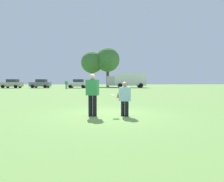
{
  "coord_description": "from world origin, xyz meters",
  "views": [
    {
      "loc": [
        -0.25,
        -8.87,
        1.49
      ],
      "look_at": [
        0.36,
        2.37,
        0.93
      ],
      "focal_mm": 32.43,
      "sensor_mm": 36.0,
      "label": 1
    }
  ],
  "objects_px": {
    "frisbee": "(112,95)",
    "player_defender": "(125,97)",
    "player_thrower": "(92,92)",
    "parked_car_near_left": "(12,84)",
    "parked_car_center": "(78,84)",
    "box_truck": "(127,80)",
    "traffic_cone": "(118,95)",
    "bystander_far_jogger": "(66,84)",
    "parked_car_mid_left": "(41,84)"
  },
  "relations": [
    {
      "from": "frisbee",
      "to": "box_truck",
      "type": "distance_m",
      "value": 36.2
    },
    {
      "from": "frisbee",
      "to": "bystander_far_jogger",
      "type": "distance_m",
      "value": 30.69
    },
    {
      "from": "frisbee",
      "to": "bystander_far_jogger",
      "type": "relative_size",
      "value": 0.17
    },
    {
      "from": "parked_car_near_left",
      "to": "parked_car_mid_left",
      "type": "distance_m",
      "value": 5.73
    },
    {
      "from": "parked_car_center",
      "to": "player_thrower",
      "type": "bearing_deg",
      "value": -82.39
    },
    {
      "from": "parked_car_mid_left",
      "to": "player_thrower",
      "type": "bearing_deg",
      "value": -70.4
    },
    {
      "from": "box_truck",
      "to": "player_defender",
      "type": "bearing_deg",
      "value": -97.51
    },
    {
      "from": "box_truck",
      "to": "bystander_far_jogger",
      "type": "xyz_separation_m",
      "value": [
        -12.28,
        -5.93,
        -0.83
      ]
    },
    {
      "from": "parked_car_near_left",
      "to": "player_defender",
      "type": "bearing_deg",
      "value": -60.52
    },
    {
      "from": "traffic_cone",
      "to": "frisbee",
      "type": "bearing_deg",
      "value": -96.26
    },
    {
      "from": "player_thrower",
      "to": "traffic_cone",
      "type": "distance_m",
      "value": 9.53
    },
    {
      "from": "frisbee",
      "to": "box_truck",
      "type": "relative_size",
      "value": 0.03
    },
    {
      "from": "player_defender",
      "to": "traffic_cone",
      "type": "relative_size",
      "value": 3.03
    },
    {
      "from": "player_defender",
      "to": "parked_car_near_left",
      "type": "bearing_deg",
      "value": 119.48
    },
    {
      "from": "player_thrower",
      "to": "frisbee",
      "type": "xyz_separation_m",
      "value": [
        0.84,
        0.04,
        -0.13
      ]
    },
    {
      "from": "parked_car_center",
      "to": "bystander_far_jogger",
      "type": "bearing_deg",
      "value": -113.75
    },
    {
      "from": "player_thrower",
      "to": "bystander_far_jogger",
      "type": "distance_m",
      "value": 30.55
    },
    {
      "from": "frisbee",
      "to": "parked_car_near_left",
      "type": "bearing_deg",
      "value": 118.91
    },
    {
      "from": "player_defender",
      "to": "box_truck",
      "type": "bearing_deg",
      "value": 82.49
    },
    {
      "from": "parked_car_center",
      "to": "parked_car_near_left",
      "type": "bearing_deg",
      "value": 177.79
    },
    {
      "from": "frisbee",
      "to": "player_thrower",
      "type": "bearing_deg",
      "value": -177.36
    },
    {
      "from": "parked_car_near_left",
      "to": "parked_car_center",
      "type": "bearing_deg",
      "value": -2.21
    },
    {
      "from": "bystander_far_jogger",
      "to": "player_defender",
      "type": "bearing_deg",
      "value": -75.89
    },
    {
      "from": "parked_car_near_left",
      "to": "box_truck",
      "type": "relative_size",
      "value": 0.5
    },
    {
      "from": "player_thrower",
      "to": "parked_car_near_left",
      "type": "relative_size",
      "value": 0.42
    },
    {
      "from": "frisbee",
      "to": "parked_car_mid_left",
      "type": "bearing_deg",
      "value": 110.85
    },
    {
      "from": "player_defender",
      "to": "frisbee",
      "type": "xyz_separation_m",
      "value": [
        -0.52,
        0.12,
        0.07
      ]
    },
    {
      "from": "player_thrower",
      "to": "box_truck",
      "type": "xyz_separation_m",
      "value": [
        6.09,
        35.85,
        0.75
      ]
    },
    {
      "from": "traffic_cone",
      "to": "box_truck",
      "type": "xyz_separation_m",
      "value": [
        4.23,
        26.53,
        1.52
      ]
    },
    {
      "from": "traffic_cone",
      "to": "bystander_far_jogger",
      "type": "distance_m",
      "value": 22.13
    },
    {
      "from": "player_thrower",
      "to": "parked_car_center",
      "type": "distance_m",
      "value": 34.03
    },
    {
      "from": "parked_car_center",
      "to": "bystander_far_jogger",
      "type": "xyz_separation_m",
      "value": [
        -1.68,
        -3.81,
        -0.0
      ]
    },
    {
      "from": "player_thrower",
      "to": "box_truck",
      "type": "bearing_deg",
      "value": 80.35
    },
    {
      "from": "frisbee",
      "to": "player_defender",
      "type": "bearing_deg",
      "value": -13.1
    },
    {
      "from": "traffic_cone",
      "to": "bystander_far_jogger",
      "type": "height_order",
      "value": "bystander_far_jogger"
    },
    {
      "from": "parked_car_center",
      "to": "traffic_cone",
      "type": "bearing_deg",
      "value": -75.38
    },
    {
      "from": "player_defender",
      "to": "parked_car_near_left",
      "type": "xyz_separation_m",
      "value": [
        -19.41,
        34.33,
        0.12
      ]
    },
    {
      "from": "player_thrower",
      "to": "parked_car_center",
      "type": "height_order",
      "value": "parked_car_center"
    },
    {
      "from": "traffic_cone",
      "to": "parked_car_center",
      "type": "bearing_deg",
      "value": 104.62
    },
    {
      "from": "player_defender",
      "to": "parked_car_mid_left",
      "type": "relative_size",
      "value": 0.34
    },
    {
      "from": "parked_car_near_left",
      "to": "bystander_far_jogger",
      "type": "height_order",
      "value": "parked_car_near_left"
    },
    {
      "from": "parked_car_center",
      "to": "box_truck",
      "type": "relative_size",
      "value": 0.5
    },
    {
      "from": "player_thrower",
      "to": "player_defender",
      "type": "height_order",
      "value": "player_thrower"
    },
    {
      "from": "player_thrower",
      "to": "frisbee",
      "type": "relative_size",
      "value": 6.6
    },
    {
      "from": "player_thrower",
      "to": "bystander_far_jogger",
      "type": "bearing_deg",
      "value": 101.68
    },
    {
      "from": "frisbee",
      "to": "bystander_far_jogger",
      "type": "height_order",
      "value": "bystander_far_jogger"
    },
    {
      "from": "parked_car_center",
      "to": "bystander_far_jogger",
      "type": "height_order",
      "value": "parked_car_center"
    },
    {
      "from": "parked_car_mid_left",
      "to": "traffic_cone",
      "type": "bearing_deg",
      "value": -60.73
    },
    {
      "from": "traffic_cone",
      "to": "player_thrower",
      "type": "bearing_deg",
      "value": -101.29
    },
    {
      "from": "player_thrower",
      "to": "traffic_cone",
      "type": "bearing_deg",
      "value": 78.71
    }
  ]
}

